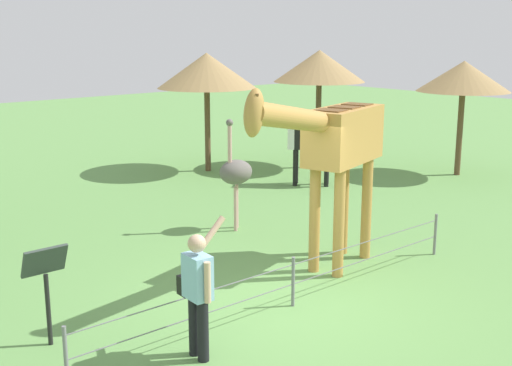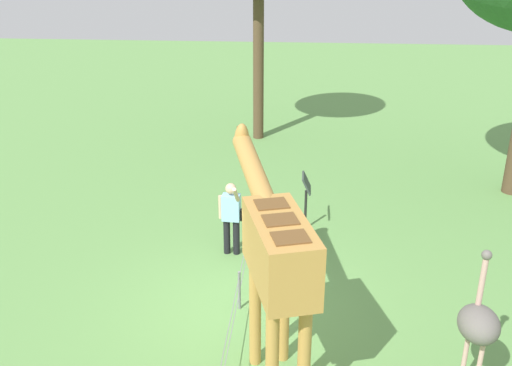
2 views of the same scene
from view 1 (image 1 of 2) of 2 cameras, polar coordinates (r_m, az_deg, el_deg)
ground_plane at (r=9.94m, az=2.82°, el=-10.32°), size 60.00×60.00×0.00m
giraffe at (r=10.80m, az=6.80°, el=3.31°), size 3.75×1.54×3.23m
visitor at (r=8.12m, az=-5.01°, el=-8.97°), size 0.66×0.59×1.70m
zebra at (r=17.09m, az=5.03°, el=3.65°), size 1.43×1.54×1.66m
ostrich at (r=13.16m, az=-1.75°, el=0.92°), size 0.70×0.56×2.25m
shade_hut_near at (r=18.65m, az=-4.26°, el=9.56°), size 2.75×2.75×3.31m
shade_hut_far at (r=19.16m, az=5.45°, el=9.91°), size 2.59×2.59×3.37m
shade_hut_aside at (r=18.91m, az=17.37°, el=8.68°), size 2.49×2.49×3.12m
info_sign at (r=8.79m, az=-17.59°, el=-7.49°), size 0.56×0.21×1.32m
wire_fence at (r=9.73m, az=3.20°, el=-8.28°), size 7.05×0.05×0.75m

